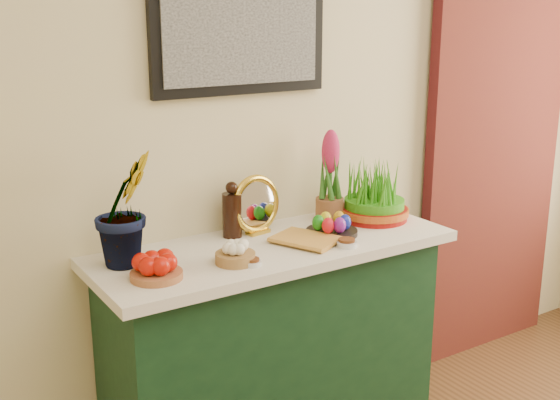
# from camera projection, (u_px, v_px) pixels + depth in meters

# --- Properties ---
(sideboard) EXTENTS (1.30, 0.45, 0.85)m
(sideboard) POSITION_uv_depth(u_px,v_px,m) (273.00, 353.00, 2.79)
(sideboard) COLOR #13351B
(sideboard) RESTS_ON ground
(tablecloth) EXTENTS (1.40, 0.55, 0.04)m
(tablecloth) POSITION_uv_depth(u_px,v_px,m) (273.00, 248.00, 2.67)
(tablecloth) COLOR silver
(tablecloth) RESTS_ON sideboard
(hyacinth_green) EXTENTS (0.32, 0.29, 0.53)m
(hyacinth_green) POSITION_uv_depth(u_px,v_px,m) (124.00, 190.00, 2.37)
(hyacinth_green) COLOR #2D691F
(hyacinth_green) RESTS_ON tablecloth
(apple_bowl) EXTENTS (0.22, 0.22, 0.09)m
(apple_bowl) POSITION_uv_depth(u_px,v_px,m) (156.00, 268.00, 2.30)
(apple_bowl) COLOR #985832
(apple_bowl) RESTS_ON tablecloth
(garlic_basket) EXTENTS (0.16, 0.16, 0.08)m
(garlic_basket) POSITION_uv_depth(u_px,v_px,m) (235.00, 254.00, 2.44)
(garlic_basket) COLOR #A07040
(garlic_basket) RESTS_ON tablecloth
(vinegar_cruet) EXTENTS (0.08, 0.08, 0.22)m
(vinegar_cruet) POSITION_uv_depth(u_px,v_px,m) (232.00, 213.00, 2.71)
(vinegar_cruet) COLOR black
(vinegar_cruet) RESTS_ON tablecloth
(mirror) EXTENTS (0.24, 0.09, 0.24)m
(mirror) POSITION_uv_depth(u_px,v_px,m) (256.00, 205.00, 2.75)
(mirror) COLOR gold
(mirror) RESTS_ON tablecloth
(book) EXTENTS (0.24, 0.28, 0.03)m
(book) POSITION_uv_depth(u_px,v_px,m) (293.00, 245.00, 2.58)
(book) COLOR gold
(book) RESTS_ON tablecloth
(spice_dish_left) EXTENTS (0.06, 0.06, 0.03)m
(spice_dish_left) POSITION_uv_depth(u_px,v_px,m) (252.00, 262.00, 2.43)
(spice_dish_left) COLOR silver
(spice_dish_left) RESTS_ON tablecloth
(spice_dish_right) EXTENTS (0.08, 0.08, 0.03)m
(spice_dish_right) POSITION_uv_depth(u_px,v_px,m) (347.00, 243.00, 2.62)
(spice_dish_right) COLOR silver
(spice_dish_right) RESTS_ON tablecloth
(egg_plate) EXTENTS (0.23, 0.23, 0.08)m
(egg_plate) POSITION_uv_depth(u_px,v_px,m) (332.00, 227.00, 2.75)
(egg_plate) COLOR black
(egg_plate) RESTS_ON tablecloth
(hyacinth_pink) EXTENTS (0.12, 0.12, 0.39)m
(hyacinth_pink) POSITION_uv_depth(u_px,v_px,m) (330.00, 180.00, 2.90)
(hyacinth_pink) COLOR brown
(hyacinth_pink) RESTS_ON tablecloth
(wheatgrass_sabzeh) EXTENTS (0.29, 0.29, 0.24)m
(wheatgrass_sabzeh) POSITION_uv_depth(u_px,v_px,m) (374.00, 195.00, 2.93)
(wheatgrass_sabzeh) COLOR maroon
(wheatgrass_sabzeh) RESTS_ON tablecloth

